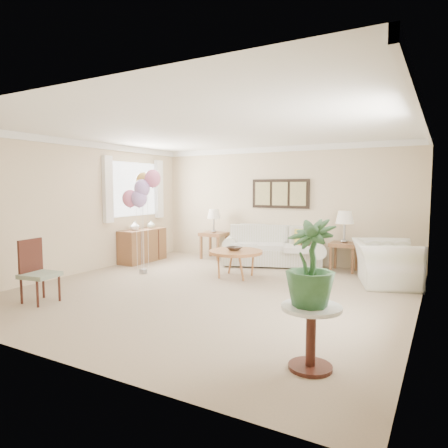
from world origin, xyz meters
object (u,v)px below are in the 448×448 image
object	(u,v)px
coffee_table	(236,253)
armchair	(385,263)
sofa	(273,250)
balloon_cluster	(142,190)
accent_chair	(37,270)

from	to	relation	value
coffee_table	armchair	size ratio (longest dim) A/B	0.86
sofa	armchair	xyz separation A→B (m)	(2.40, -0.76, 0.04)
sofa	balloon_cluster	world-z (taller)	balloon_cluster
sofa	coffee_table	size ratio (longest dim) A/B	2.56
coffee_table	accent_chair	distance (m)	3.39
accent_chair	balloon_cluster	world-z (taller)	balloon_cluster
accent_chair	balloon_cluster	size ratio (longest dim) A/B	0.46
armchair	balloon_cluster	distance (m)	4.66
armchair	accent_chair	world-z (taller)	accent_chair
sofa	armchair	size ratio (longest dim) A/B	2.21
armchair	balloon_cluster	size ratio (longest dim) A/B	0.58
coffee_table	accent_chair	xyz separation A→B (m)	(-1.81, -2.87, 0.01)
sofa	armchair	world-z (taller)	sofa
armchair	sofa	bearing A→B (deg)	54.89
armchair	balloon_cluster	bearing A→B (deg)	89.86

